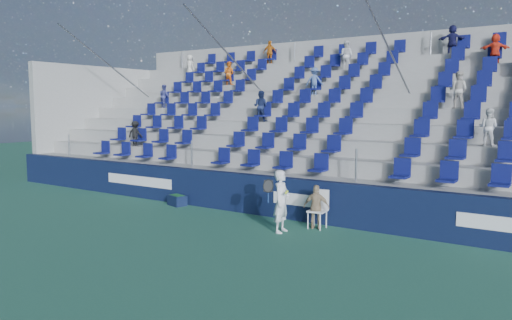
% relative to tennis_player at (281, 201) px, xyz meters
% --- Properties ---
extents(ground, '(70.00, 70.00, 0.00)m').
position_rel_tennis_player_xyz_m(ground, '(-1.77, -1.66, -0.82)').
color(ground, '#2C6850').
rests_on(ground, ground).
extents(sponsor_wall, '(24.00, 0.32, 1.20)m').
position_rel_tennis_player_xyz_m(sponsor_wall, '(-1.76, 1.49, -0.22)').
color(sponsor_wall, '#0F1737').
rests_on(sponsor_wall, ground).
extents(grandstand, '(24.00, 8.17, 6.63)m').
position_rel_tennis_player_xyz_m(grandstand, '(-1.76, 6.58, 1.32)').
color(grandstand, '#9B9A96').
rests_on(grandstand, ground).
extents(tennis_player, '(0.69, 0.66, 1.64)m').
position_rel_tennis_player_xyz_m(tennis_player, '(0.00, 0.00, 0.00)').
color(tennis_player, silver).
rests_on(tennis_player, ground).
extents(line_judge_chair, '(0.50, 0.51, 1.03)m').
position_rel_tennis_player_xyz_m(line_judge_chair, '(0.59, 1.00, -0.23)').
color(line_judge_chair, white).
rests_on(line_judge_chair, ground).
extents(line_judge, '(0.75, 0.49, 1.19)m').
position_rel_tennis_player_xyz_m(line_judge, '(0.59, 0.84, -0.23)').
color(line_judge, tan).
rests_on(line_judge, ground).
extents(ball_bin, '(0.72, 0.57, 0.35)m').
position_rel_tennis_player_xyz_m(ball_bin, '(-4.69, 1.09, -0.63)').
color(ball_bin, '#0E1735').
rests_on(ball_bin, ground).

